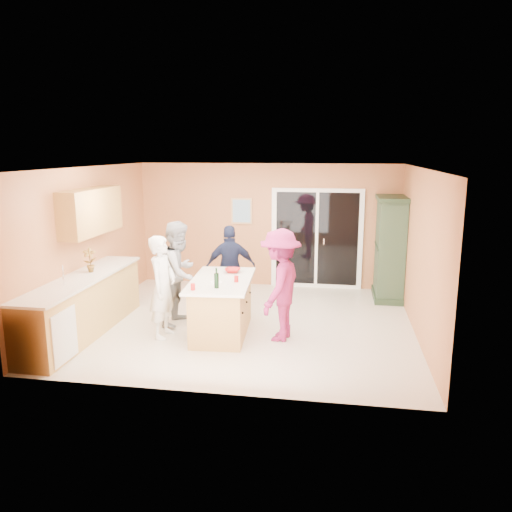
% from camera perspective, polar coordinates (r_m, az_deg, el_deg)
% --- Properties ---
extents(floor, '(5.50, 5.50, 0.00)m').
position_cam_1_polar(floor, '(8.52, -1.11, -7.69)').
color(floor, beige).
rests_on(floor, ground).
extents(ceiling, '(5.50, 5.00, 0.10)m').
position_cam_1_polar(ceiling, '(8.02, -1.19, 10.07)').
color(ceiling, white).
rests_on(ceiling, wall_back).
extents(wall_back, '(5.50, 0.10, 2.60)m').
position_cam_1_polar(wall_back, '(10.60, 1.30, 3.51)').
color(wall_back, '#E8945F').
rests_on(wall_back, ground).
extents(wall_front, '(5.50, 0.10, 2.60)m').
position_cam_1_polar(wall_front, '(5.80, -5.65, -3.83)').
color(wall_front, '#E8945F').
rests_on(wall_front, ground).
extents(wall_left, '(0.10, 5.00, 2.60)m').
position_cam_1_polar(wall_left, '(9.07, -18.50, 1.42)').
color(wall_left, '#E8945F').
rests_on(wall_left, ground).
extents(wall_right, '(0.10, 5.00, 2.60)m').
position_cam_1_polar(wall_right, '(8.14, 18.25, 0.26)').
color(wall_right, '#E8945F').
rests_on(wall_right, ground).
extents(left_cabinet_run, '(0.65, 3.05, 1.24)m').
position_cam_1_polar(left_cabinet_run, '(8.23, -19.61, -5.73)').
color(left_cabinet_run, tan).
rests_on(left_cabinet_run, floor).
extents(upper_cabinets, '(0.35, 1.60, 0.75)m').
position_cam_1_polar(upper_cabinets, '(8.73, -18.33, 4.86)').
color(upper_cabinets, tan).
rests_on(upper_cabinets, wall_left).
extents(sliding_door, '(1.90, 0.07, 2.10)m').
position_cam_1_polar(sliding_door, '(10.51, 6.95, 1.97)').
color(sliding_door, white).
rests_on(sliding_door, floor).
extents(framed_picture, '(0.46, 0.04, 0.56)m').
position_cam_1_polar(framed_picture, '(10.63, -1.65, 5.16)').
color(framed_picture, tan).
rests_on(framed_picture, wall_back).
extents(kitchen_island, '(1.04, 1.76, 0.89)m').
position_cam_1_polar(kitchen_island, '(7.96, -3.95, -5.98)').
color(kitchen_island, tan).
rests_on(kitchen_island, floor).
extents(green_hutch, '(0.58, 1.09, 2.01)m').
position_cam_1_polar(green_hutch, '(10.02, 15.05, 0.72)').
color(green_hutch, '#223723').
rests_on(green_hutch, floor).
extents(woman_white, '(0.43, 0.62, 1.61)m').
position_cam_1_polar(woman_white, '(7.84, -10.62, -3.51)').
color(woman_white, silver).
rests_on(woman_white, floor).
extents(woman_grey, '(0.77, 0.93, 1.73)m').
position_cam_1_polar(woman_grey, '(8.42, -8.72, -1.91)').
color(woman_grey, gray).
rests_on(woman_grey, floor).
extents(woman_navy, '(0.98, 0.60, 1.55)m').
position_cam_1_polar(woman_navy, '(9.08, -2.92, -1.34)').
color(woman_navy, '#1A1F3A').
rests_on(woman_navy, floor).
extents(woman_magenta, '(0.84, 1.22, 1.72)m').
position_cam_1_polar(woman_magenta, '(7.61, 2.78, -3.34)').
color(woman_magenta, '#851D54').
rests_on(woman_magenta, floor).
extents(serving_bowl, '(0.28, 0.28, 0.06)m').
position_cam_1_polar(serving_bowl, '(8.25, -2.69, -1.66)').
color(serving_bowl, '#AD1413').
rests_on(serving_bowl, kitchen_island).
extents(tulip_vase, '(0.25, 0.21, 0.40)m').
position_cam_1_polar(tulip_vase, '(8.45, -18.47, -0.44)').
color(tulip_vase, '#B02611').
rests_on(tulip_vase, left_cabinet_run).
extents(tumbler_near, '(0.08, 0.08, 0.10)m').
position_cam_1_polar(tumbler_near, '(7.65, -2.27, -2.64)').
color(tumbler_near, '#AD1413').
rests_on(tumbler_near, kitchen_island).
extents(tumbler_far, '(0.07, 0.07, 0.10)m').
position_cam_1_polar(tumbler_far, '(7.27, -7.23, -3.52)').
color(tumbler_far, '#AD1413').
rests_on(tumbler_far, kitchen_island).
extents(wine_bottle, '(0.07, 0.07, 0.30)m').
position_cam_1_polar(wine_bottle, '(7.32, -4.54, -2.77)').
color(wine_bottle, black).
rests_on(wine_bottle, kitchen_island).
extents(white_plate, '(0.20, 0.20, 0.01)m').
position_cam_1_polar(white_plate, '(7.65, -4.59, -2.99)').
color(white_plate, white).
rests_on(white_plate, kitchen_island).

